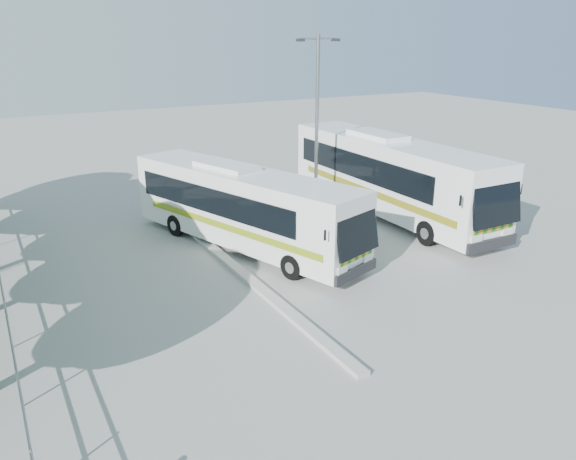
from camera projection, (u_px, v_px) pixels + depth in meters
ground at (316, 276)px, 20.28m from camera, size 100.00×100.00×0.00m
kerb_divider at (235, 268)px, 20.84m from camera, size 0.40×16.00×0.15m
coach_main at (244, 206)px, 22.52m from camera, size 5.70×11.52×3.16m
coach_adjacent at (390, 175)px, 26.55m from camera, size 2.80×13.00×3.60m
lamppost at (317, 119)px, 25.67m from camera, size 2.02×0.56×8.28m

